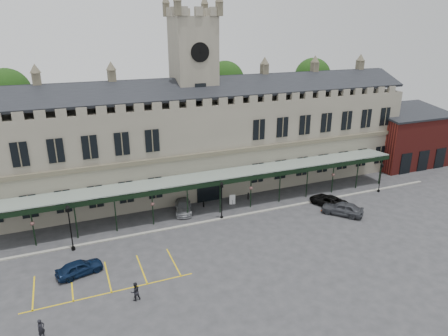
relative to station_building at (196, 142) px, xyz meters
name	(u,v)px	position (x,y,z in m)	size (l,w,h in m)	color
ground	(246,241)	(0.00, -15.91, -6.47)	(140.00, 140.00, 0.00)	#2F2F32
station_building	(196,142)	(0.00, 0.00, 0.00)	(60.00, 10.36, 17.30)	slate
clock_tower	(194,91)	(0.00, 0.09, 6.64)	(5.60, 5.60, 24.80)	slate
canopy	(219,193)	(0.00, -8.45, -4.06)	(50.00, 4.10, 4.30)	#8C9E93
brick_annex	(405,138)	(34.00, -2.94, -2.31)	(12.40, 8.36, 9.23)	maroon
kerb	(226,218)	(0.00, -10.41, -6.41)	(60.00, 0.40, 0.12)	gray
parking_markings	(109,280)	(-14.00, -17.41, -6.47)	(16.00, 6.00, 0.01)	gold
tree_behind_left	(7,94)	(-22.00, 9.09, 6.35)	(6.00, 6.00, 16.00)	#332314
tree_behind_mid	(225,82)	(8.00, 9.09, 6.35)	(6.00, 6.00, 16.00)	#332314
tree_behind_right	(312,77)	(24.00, 9.09, 6.35)	(6.00, 6.00, 16.00)	#332314
lamp_post_left	(70,224)	(-16.57, -11.00, -3.57)	(0.46, 0.46, 4.89)	black
lamp_post_mid	(222,197)	(-0.45, -10.32, -3.74)	(0.43, 0.43, 4.59)	black
lamp_post_right	(381,175)	(21.94, -10.93, -4.04)	(0.39, 0.39, 4.10)	black
traffic_cone	(323,208)	(11.52, -13.00, -6.15)	(0.41, 0.41, 0.65)	#DB3D06
sign_board	(232,200)	(2.27, -7.13, -5.85)	(0.73, 0.22, 1.27)	black
bollard_left	(204,204)	(-1.31, -6.53, -6.02)	(0.16, 0.16, 0.90)	black
bollard_right	(248,196)	(4.75, -6.50, -6.02)	(0.16, 0.16, 0.89)	black
car_left_a	(79,268)	(-16.22, -15.62, -5.78)	(1.62, 4.03, 1.37)	#0D1C39
car_taxi	(183,206)	(-3.97, -6.80, -5.80)	(1.87, 4.60, 1.33)	gray
car_van	(328,201)	(13.00, -12.01, -5.80)	(2.23, 4.84, 1.34)	black
car_right_a	(342,208)	(13.00, -14.70, -5.66)	(1.90, 4.72, 1.61)	#3B3D43
person_a	(41,329)	(-19.20, -22.73, -5.69)	(0.57, 0.37, 1.56)	black
person_b	(135,291)	(-12.30, -21.05, -5.66)	(0.78, 0.61, 1.61)	black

